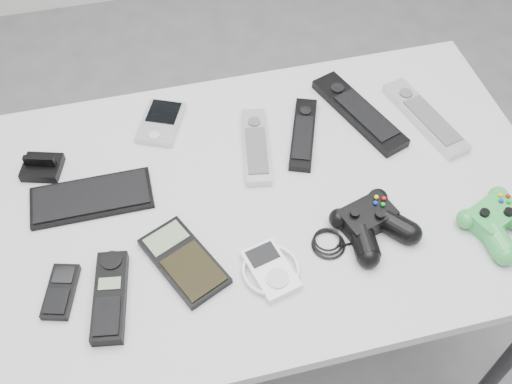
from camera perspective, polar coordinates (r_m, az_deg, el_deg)
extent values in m
plane|color=#5F5E63|center=(1.80, 1.13, -13.21)|extent=(3.50, 3.50, 0.00)
cube|color=#ADADB0|center=(1.17, 1.74, -0.51)|extent=(1.07, 0.69, 0.03)
cylinder|color=black|center=(1.64, -18.11, -3.29)|extent=(0.03, 0.03, 0.69)
cylinder|color=black|center=(1.76, 14.46, 2.95)|extent=(0.03, 0.03, 0.69)
cube|color=black|center=(1.18, -15.39, -0.50)|extent=(0.23, 0.10, 0.01)
cube|color=black|center=(1.25, -19.81, 2.52)|extent=(0.09, 0.08, 0.04)
cube|color=#B3B4BB|center=(1.29, -9.05, 6.60)|extent=(0.12, 0.14, 0.02)
cube|color=#B3B4BB|center=(1.22, 0.01, 4.43)|extent=(0.08, 0.20, 0.02)
cube|color=black|center=(1.25, 4.52, 5.59)|extent=(0.11, 0.20, 0.02)
cube|color=black|center=(1.31, 9.77, 7.53)|extent=(0.14, 0.26, 0.02)
cube|color=#BBBBC2|center=(1.33, 15.79, 6.92)|extent=(0.11, 0.24, 0.02)
cube|color=black|center=(1.08, -18.11, -8.97)|extent=(0.07, 0.11, 0.02)
cube|color=black|center=(1.05, -13.74, -9.64)|extent=(0.08, 0.17, 0.03)
cube|color=black|center=(1.07, -6.88, -6.51)|extent=(0.15, 0.19, 0.02)
cube|color=white|center=(1.05, 1.41, -7.41)|extent=(0.13, 0.13, 0.02)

